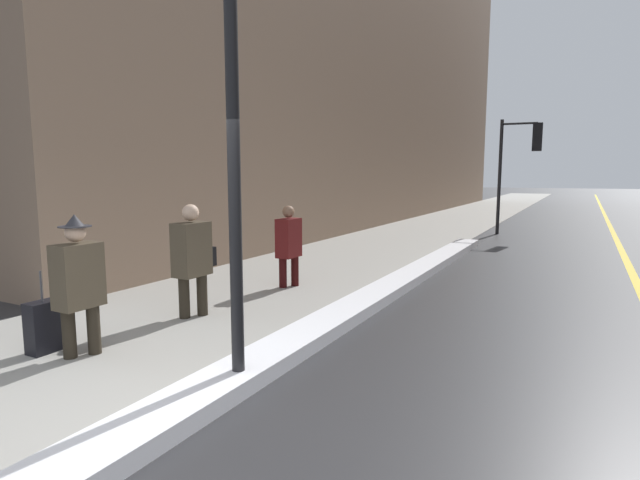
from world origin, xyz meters
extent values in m
plane|color=#2D2D30|center=(0.00, 0.00, 0.00)|extent=(160.00, 160.00, 0.00)
cube|color=#9E9B93|center=(-2.00, 15.00, 0.01)|extent=(4.00, 80.00, 0.01)
cube|color=gold|center=(4.00, 15.00, 0.00)|extent=(0.16, 80.00, 0.00)
cube|color=white|center=(0.17, 5.57, 0.08)|extent=(0.55, 13.05, 0.17)
cylinder|color=black|center=(0.22, 1.17, 2.59)|extent=(0.12, 0.12, 5.19)
cylinder|color=black|center=(0.47, 15.27, 1.91)|extent=(0.11, 0.11, 3.82)
cylinder|color=black|center=(1.02, 15.31, 3.67)|extent=(1.10, 0.14, 0.07)
cube|color=black|center=(1.57, 15.34, 3.22)|extent=(0.31, 0.22, 0.90)
sphere|color=red|center=(1.56, 15.46, 3.51)|extent=(0.19, 0.19, 0.19)
sphere|color=orange|center=(1.56, 15.46, 3.22)|extent=(0.19, 0.19, 0.19)
sphere|color=green|center=(1.56, 15.46, 2.93)|extent=(0.19, 0.19, 0.19)
cylinder|color=#2A241B|center=(-1.74, 1.11, 0.40)|extent=(0.14, 0.14, 0.81)
cylinder|color=#2A241B|center=(-1.86, 0.89, 0.40)|extent=(0.14, 0.14, 0.81)
cube|color=#473D2D|center=(-1.80, 1.00, 0.92)|extent=(0.29, 0.49, 0.71)
sphere|color=beige|center=(-1.80, 1.00, 1.40)|extent=(0.22, 0.22, 0.22)
cylinder|color=#28282D|center=(-1.80, 1.00, 1.46)|extent=(0.34, 0.34, 0.01)
cone|color=#28282D|center=(-1.80, 1.00, 1.53)|extent=(0.21, 0.21, 0.13)
cylinder|color=#2A241B|center=(-1.72, 2.88, 0.43)|extent=(0.15, 0.15, 0.86)
cylinder|color=#2A241B|center=(-1.84, 2.65, 0.43)|extent=(0.15, 0.15, 0.86)
cube|color=#473D2D|center=(-1.78, 2.77, 0.98)|extent=(0.31, 0.52, 0.75)
sphere|color=beige|center=(-1.78, 2.77, 1.49)|extent=(0.23, 0.23, 0.23)
cube|color=black|center=(-1.78, 3.13, 0.82)|extent=(0.10, 0.22, 0.28)
cylinder|color=#340C0C|center=(-1.52, 5.14, 0.39)|extent=(0.14, 0.14, 0.79)
cylinder|color=#340C0C|center=(-1.64, 4.92, 0.39)|extent=(0.14, 0.14, 0.79)
cube|color=#561414|center=(-1.58, 5.03, 0.90)|extent=(0.28, 0.48, 0.69)
sphere|color=#8C664C|center=(-1.58, 5.03, 1.36)|extent=(0.21, 0.21, 0.21)
cube|color=black|center=(-2.28, 0.88, 0.30)|extent=(0.22, 0.36, 0.60)
cylinder|color=#4C4C51|center=(-2.28, 0.88, 0.77)|extent=(0.02, 0.02, 0.35)
camera|label=1|loc=(3.03, -2.48, 2.02)|focal=28.00mm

